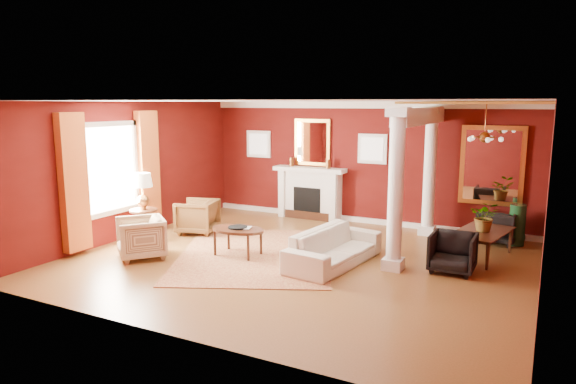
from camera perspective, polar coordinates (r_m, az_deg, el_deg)
The scene contains 27 objects.
ground at distance 9.54m, azimuth 1.11°, elevation -7.63°, with size 8.00×8.00×0.00m, color brown.
room_shell at distance 9.13m, azimuth 1.15°, elevation 4.54°, with size 8.04×7.04×2.92m.
fireplace at distance 12.84m, azimuth 2.41°, elevation -0.09°, with size 1.85×0.42×1.29m.
overmantel_mirror at distance 12.81m, azimuth 2.71°, elevation 5.54°, with size 0.95×0.07×1.15m.
flank_window_left at distance 13.54m, azimuth -3.28°, elevation 5.34°, with size 0.70×0.07×0.70m.
flank_window_right at distance 12.27m, azimuth 9.35°, elevation 4.76°, with size 0.70×0.07×0.70m.
left_window at distance 11.03m, azimuth -18.82°, elevation 1.82°, with size 0.21×2.55×2.60m.
column_front at distance 8.89m, azimuth 11.89°, elevation 0.34°, with size 0.36×0.36×2.80m.
column_back at distance 11.49m, azimuth 15.48°, elevation 2.32°, with size 0.36×0.36×2.80m.
header_beam at distance 10.33m, azimuth 14.51°, elevation 8.19°, with size 0.30×3.20×0.32m, color white.
amber_ceiling at distance 9.99m, azimuth 20.91°, elevation 9.25°, with size 2.30×3.40×0.04m, color gold.
dining_mirror at distance 11.75m, azimuth 21.70°, elevation 2.74°, with size 1.30×0.07×1.70m.
chandelier at distance 10.05m, azimuth 21.00°, elevation 5.69°, with size 0.60×0.62×0.75m.
crown_trim at distance 12.30m, azimuth 8.36°, elevation 9.56°, with size 8.00×0.08×0.16m, color white.
base_trim at distance 12.61m, azimuth 8.05°, elevation -3.08°, with size 8.00×0.08×0.12m, color white.
rug at distance 9.92m, azimuth -3.72°, elevation -6.90°, with size 2.80×3.73×0.01m, color maroon.
sofa at distance 9.24m, azimuth 5.16°, elevation -5.48°, with size 2.18×0.64×0.85m, color beige.
armchair_leopard at distance 11.57m, azimuth -10.06°, elevation -2.51°, with size 0.81×0.76×0.83m, color black.
armchair_stripe at distance 9.98m, azimuth -16.03°, elevation -4.70°, with size 0.82×0.77×0.84m, color #C9B486.
coffee_table at distance 9.77m, azimuth -5.60°, elevation -4.29°, with size 1.05×1.05×0.53m.
coffee_book at distance 9.72m, azimuth -5.24°, elevation -3.32°, with size 0.18×0.02×0.25m, color #33170E.
side_table at distance 11.09m, azimuth -15.84°, elevation -0.40°, with size 0.57×0.57×1.44m.
dining_table at distance 10.24m, azimuth 20.86°, elevation -4.67°, with size 1.47×0.52×0.82m, color #33170E.
dining_chair_near at distance 9.25m, azimuth 17.83°, elevation -6.24°, with size 0.73×0.69×0.75m, color black.
dining_chair_far at distance 11.48m, azimuth 22.26°, elevation -3.40°, with size 0.73×0.69×0.76m, color black.
green_urn at distance 11.47m, azimuth 24.07°, elevation -3.77°, with size 0.35×0.35×0.85m.
potted_plant at distance 10.09m, azimuth 21.15°, elevation -1.23°, with size 0.51×0.57×0.44m, color #26591E.
Camera 1 is at (3.99, -8.17, 2.87)m, focal length 32.00 mm.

